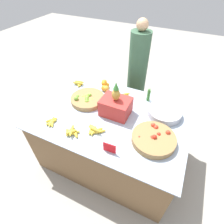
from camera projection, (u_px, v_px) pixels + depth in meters
The scene contains 15 objects.
ground_plane at pixel (112, 155), 2.51m from camera, with size 12.00×12.00×0.00m, color #A39E93.
market_table at pixel (112, 137), 2.25m from camera, with size 1.71×1.20×0.78m.
lime_bowl at pixel (87, 99), 2.15m from camera, with size 0.41×0.41×0.10m.
tomato_basket at pixel (154, 139), 1.69m from camera, with size 0.43×0.43×0.10m.
orange_pile at pixel (105, 86), 2.33m from camera, with size 0.13×0.17×0.12m.
metal_bowl at pixel (164, 112), 1.97m from camera, with size 0.38×0.38×0.08m.
price_sign at pixel (109, 148), 1.58m from camera, with size 0.12×0.01×0.11m.
produce_crate at pixel (116, 106), 1.93m from camera, with size 0.32×0.25×0.42m.
veg_bundle at pixel (148, 95), 2.13m from camera, with size 0.04×0.05×0.16m.
banana_bunch_back_center at pixel (72, 132), 1.77m from camera, with size 0.18×0.16×0.06m.
banana_bunch_front_center at pixel (95, 130), 1.78m from camera, with size 0.19×0.15×0.06m.
banana_bunch_middle_right at pixel (124, 96), 2.21m from camera, with size 0.18×0.14×0.06m.
banana_bunch_front_left at pixel (52, 122), 1.89m from camera, with size 0.14×0.16×0.03m.
banana_bunch_middle_left at pixel (79, 83), 2.43m from camera, with size 0.16×0.14×0.05m.
vendor_person at pixel (137, 77), 2.69m from camera, with size 0.28×0.28×1.56m.
Camera 1 is at (0.61, -1.30, 2.15)m, focal length 28.00 mm.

